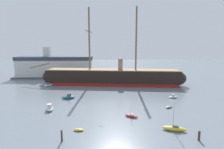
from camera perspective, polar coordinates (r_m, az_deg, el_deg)
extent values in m
cube|color=maroon|center=(84.83, 0.14, -2.58)|extent=(55.55, 14.98, 1.43)
cube|color=black|center=(84.24, 0.14, -0.39)|extent=(57.87, 15.60, 5.11)
ellipsoid|color=black|center=(90.36, -16.75, -0.60)|extent=(11.18, 8.94, 6.54)
ellipsoid|color=black|center=(86.34, 17.84, -1.08)|extent=(11.18, 8.94, 6.54)
cube|color=#9E7F5B|center=(83.85, 0.14, 1.43)|extent=(56.65, 14.78, 0.31)
cylinder|color=brown|center=(84.59, -6.75, 10.36)|extent=(0.72, 0.72, 26.58)
cylinder|color=brown|center=(84.74, -6.79, 12.51)|extent=(1.98, 13.67, 0.29)
cylinder|color=brown|center=(82.98, 7.17, 10.38)|extent=(0.72, 0.72, 26.58)
cylinder|color=brown|center=(83.13, 7.21, 12.58)|extent=(1.98, 13.67, 0.29)
cylinder|color=brown|center=(92.29, -20.60, 2.49)|extent=(9.04, 1.63, 2.72)
cylinder|color=gray|center=(83.37, 2.50, 3.04)|extent=(2.04, 2.04, 5.11)
ellipsoid|color=gold|center=(41.58, -9.85, -15.80)|extent=(2.22, 1.19, 0.50)
cube|color=#4C4C51|center=(41.50, -9.85, -15.57)|extent=(0.29, 0.80, 0.08)
ellipsoid|color=gold|center=(42.98, 17.91, -14.97)|extent=(5.00, 2.88, 0.91)
cube|color=#4C4C51|center=(42.79, 18.27, -14.35)|extent=(1.39, 1.13, 0.48)
cylinder|color=silver|center=(41.86, 17.77, -11.15)|extent=(0.12, 0.12, 5.51)
ellipsoid|color=#B22D28|center=(48.12, 5.74, -12.13)|extent=(3.37, 2.59, 0.63)
cube|color=#B2ADA3|center=(47.93, 5.94, -11.76)|extent=(1.00, 0.90, 0.33)
cylinder|color=silver|center=(47.47, 5.60, -9.72)|extent=(0.08, 0.08, 3.84)
ellipsoid|color=silver|center=(55.27, -18.01, -9.52)|extent=(3.02, 4.65, 1.00)
cube|color=beige|center=(54.75, -18.04, -8.81)|extent=(1.51, 1.61, 1.00)
ellipsoid|color=gray|center=(56.83, 16.51, -9.17)|extent=(2.54, 2.28, 0.57)
cube|color=#B2ADA3|center=(56.76, 16.52, -8.97)|extent=(0.71, 0.84, 0.09)
ellipsoid|color=#236670|center=(64.97, -12.81, -6.56)|extent=(4.50, 2.54, 0.99)
cube|color=#4C4C51|center=(64.77, -12.57, -5.88)|extent=(1.49, 1.37, 0.99)
ellipsoid|color=silver|center=(67.42, 17.73, -6.32)|extent=(3.18, 1.68, 0.71)
cube|color=#B2ADA3|center=(67.18, 17.60, -5.87)|extent=(1.03, 0.94, 0.71)
ellipsoid|color=silver|center=(86.23, -18.24, -3.00)|extent=(3.89, 4.21, 0.95)
cube|color=#4C4C51|center=(85.93, -18.42, -2.54)|extent=(1.64, 1.66, 0.95)
ellipsoid|color=orange|center=(89.71, 2.47, -2.24)|extent=(1.87, 2.62, 0.57)
cube|color=#4C4C51|center=(89.67, 2.47, -2.10)|extent=(0.91, 0.53, 0.09)
cylinder|color=#423323|center=(37.86, -14.65, -17.17)|extent=(0.34, 0.34, 2.14)
cylinder|color=#423323|center=(40.51, 24.37, -16.17)|extent=(0.43, 0.43, 1.81)
cube|color=#565659|center=(109.21, -16.30, -0.53)|extent=(42.92, 12.17, 0.80)
cube|color=silver|center=(108.58, -16.41, 1.89)|extent=(39.02, 10.14, 8.51)
cube|color=#333D4C|center=(108.10, -16.53, 4.63)|extent=(39.80, 10.34, 1.92)
cube|color=silver|center=(109.00, -18.70, 6.40)|extent=(3.20, 3.20, 5.06)
ellipsoid|color=silver|center=(60.99, -1.72, 9.81)|extent=(0.28, 0.32, 0.11)
sphere|color=silver|center=(61.15, -1.61, 9.81)|extent=(0.09, 0.09, 0.09)
cube|color=#ADA89E|center=(61.17, -1.96, 9.82)|extent=(0.48, 0.40, 0.11)
cube|color=#ADA89E|center=(60.81, -1.48, 9.83)|extent=(0.48, 0.40, 0.11)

